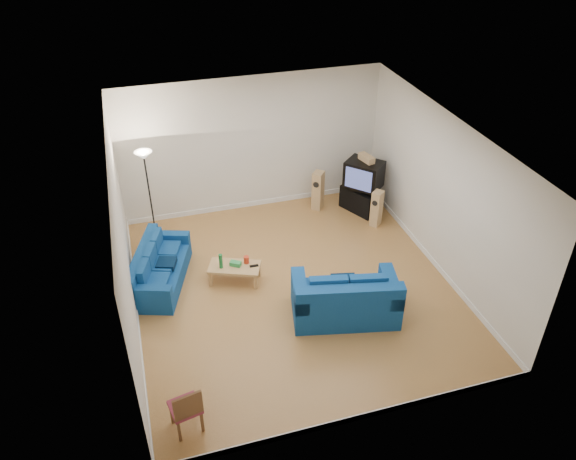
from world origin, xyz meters
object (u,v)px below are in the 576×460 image
object	(u,v)px
tv_stand	(361,199)
television	(364,174)
sofa_three_seat	(158,271)
coffee_table	(235,268)
sofa_loveseat	(346,301)

from	to	relation	value
tv_stand	television	xyz separation A→B (m)	(-0.00, -0.05, 0.70)
sofa_three_seat	tv_stand	bearing A→B (deg)	124.73
coffee_table	tv_stand	size ratio (longest dim) A/B	1.20
sofa_loveseat	tv_stand	distance (m)	3.80
coffee_table	television	xyz separation A→B (m)	(3.43, 1.74, 0.67)
sofa_three_seat	television	distance (m)	5.11
sofa_loveseat	tv_stand	size ratio (longest dim) A/B	2.25
sofa_three_seat	television	world-z (taller)	television
sofa_three_seat	coffee_table	bearing A→B (deg)	93.69
sofa_loveseat	sofa_three_seat	bearing A→B (deg)	160.40
coffee_table	television	world-z (taller)	television
tv_stand	television	distance (m)	0.70
sofa_loveseat	television	world-z (taller)	television
sofa_three_seat	sofa_loveseat	size ratio (longest dim) A/B	1.02
sofa_three_seat	coffee_table	size ratio (longest dim) A/B	1.90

